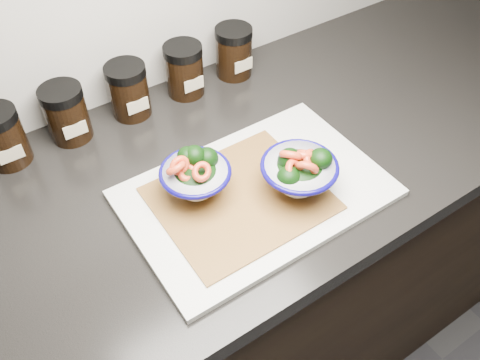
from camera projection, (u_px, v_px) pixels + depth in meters
cabinet at (202, 312)px, 1.26m from camera, size 3.43×0.58×0.86m
countertop at (188, 190)px, 0.94m from camera, size 3.50×0.60×0.04m
cutting_board at (256, 193)px, 0.90m from camera, size 0.45×0.30×0.01m
bamboo_mat at (240, 198)px, 0.88m from camera, size 0.28×0.24×0.00m
bowl_left at (196, 176)px, 0.86m from camera, size 0.12×0.12×0.09m
bowl_right at (299, 172)px, 0.86m from camera, size 0.13×0.13×0.10m
spice_jar_a at (2, 137)px, 0.92m from camera, size 0.08×0.08×0.11m
spice_jar_b at (66, 113)px, 0.97m from camera, size 0.08×0.08×0.11m
spice_jar_c at (129, 90)px, 1.02m from camera, size 0.08×0.08×0.11m
spice_jar_d at (184, 70)px, 1.07m from camera, size 0.08×0.08×0.11m
spice_jar_e at (234, 52)px, 1.12m from camera, size 0.08×0.08×0.11m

